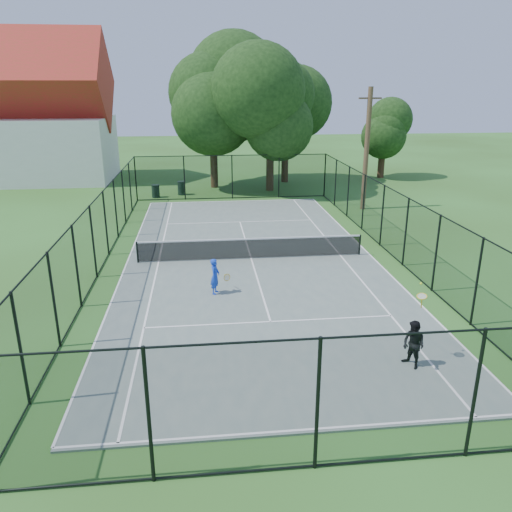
{
  "coord_description": "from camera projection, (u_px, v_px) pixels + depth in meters",
  "views": [
    {
      "loc": [
        -2.1,
        -21.09,
        7.41
      ],
      "look_at": [
        -0.11,
        -3.0,
        1.2
      ],
      "focal_mm": 35.0,
      "sensor_mm": 36.0,
      "label": 1
    }
  ],
  "objects": [
    {
      "name": "tree_far_right",
      "position": [
        384.0,
        134.0,
        41.52
      ],
      "size": [
        4.39,
        4.39,
        5.81
      ],
      "color": "#332114",
      "rests_on": "ground"
    },
    {
      "name": "utility_pole",
      "position": [
        367.0,
        149.0,
        30.54
      ],
      "size": [
        1.4,
        0.3,
        7.4
      ],
      "color": "#4C3823",
      "rests_on": "ground"
    },
    {
      "name": "tree_near_left",
      "position": [
        212.0,
        103.0,
        36.56
      ],
      "size": [
        7.76,
        7.76,
        10.11
      ],
      "color": "#332114",
      "rests_on": "ground"
    },
    {
      "name": "tree_near_mid",
      "position": [
        270.0,
        113.0,
        35.63
      ],
      "size": [
        6.97,
        6.97,
        9.12
      ],
      "color": "#332114",
      "rests_on": "ground"
    },
    {
      "name": "tree_near_right",
      "position": [
        286.0,
        113.0,
        39.01
      ],
      "size": [
        6.14,
        6.14,
        8.47
      ],
      "color": "#332114",
      "rests_on": "ground"
    },
    {
      "name": "trash_bin_right",
      "position": [
        181.0,
        188.0,
        35.74
      ],
      "size": [
        0.58,
        0.58,
        0.98
      ],
      "color": "black",
      "rests_on": "ground"
    },
    {
      "name": "fence",
      "position": [
        251.0,
        228.0,
        21.97
      ],
      "size": [
        13.1,
        26.1,
        3.0
      ],
      "color": "black",
      "rests_on": "ground"
    },
    {
      "name": "tennis_court",
      "position": [
        251.0,
        259.0,
        22.44
      ],
      "size": [
        11.0,
        24.0,
        0.06
      ],
      "primitive_type": "cube",
      "color": "slate",
      "rests_on": "ground"
    },
    {
      "name": "tennis_net",
      "position": [
        251.0,
        248.0,
        22.27
      ],
      "size": [
        10.08,
        0.08,
        0.95
      ],
      "color": "black",
      "rests_on": "tennis_court"
    },
    {
      "name": "building",
      "position": [
        12.0,
        119.0,
        39.8
      ],
      "size": [
        15.3,
        8.15,
        11.87
      ],
      "color": "silver",
      "rests_on": "ground"
    },
    {
      "name": "player_blue",
      "position": [
        215.0,
        276.0,
        18.47
      ],
      "size": [
        0.82,
        0.57,
        1.35
      ],
      "color": "blue",
      "rests_on": "tennis_court"
    },
    {
      "name": "player_black",
      "position": [
        414.0,
        344.0,
        13.58
      ],
      "size": [
        0.77,
        1.01,
        2.27
      ],
      "color": "black",
      "rests_on": "tennis_court"
    },
    {
      "name": "ground",
      "position": [
        251.0,
        260.0,
        22.45
      ],
      "size": [
        120.0,
        120.0,
        0.0
      ],
      "primitive_type": "plane",
      "color": "#2E4E1A"
    },
    {
      "name": "trash_bin_left",
      "position": [
        156.0,
        191.0,
        34.87
      ],
      "size": [
        0.58,
        0.58,
        0.9
      ],
      "color": "black",
      "rests_on": "ground"
    }
  ]
}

